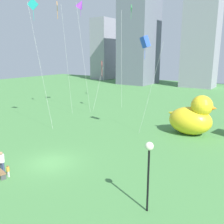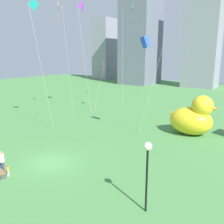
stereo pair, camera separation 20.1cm
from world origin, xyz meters
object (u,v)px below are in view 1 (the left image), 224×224
at_px(kite_teal, 34,12).
at_px(kite_purple, 80,4).
at_px(person_adult, 2,161).
at_px(lamppost, 149,158).
at_px(kite_orange, 58,13).
at_px(kite_red, 102,67).
at_px(kite_blue, 145,43).
at_px(kite_green, 130,15).
at_px(person_child, 8,170).
at_px(giant_inflatable_duck, 192,118).

bearing_deg(kite_teal, kite_purple, 99.82).
relative_size(person_adult, lamppost, 0.39).
distance_m(kite_orange, kite_red, 9.99).
bearing_deg(kite_orange, kite_blue, -11.01).
relative_size(kite_teal, kite_orange, 0.93).
distance_m(person_adult, kite_red, 23.68).
relative_size(lamppost, kite_red, 0.54).
xyz_separation_m(kite_green, kite_red, (-1.50, -6.02, -8.32)).
relative_size(person_child, kite_purple, 0.05).
distance_m(person_adult, kite_blue, 16.99).
relative_size(person_child, kite_green, 0.05).
bearing_deg(kite_purple, person_child, -64.21).
distance_m(lamppost, kite_red, 27.22).
bearing_deg(kite_green, kite_teal, -94.65).
relative_size(person_child, giant_inflatable_duck, 0.16).
height_order(person_adult, kite_teal, kite_teal).
bearing_deg(kite_teal, kite_red, 89.98).
distance_m(lamppost, kite_teal, 22.13).
height_order(kite_teal, kite_purple, kite_purple).
xyz_separation_m(person_child, kite_teal, (-7.67, 9.57, 13.10)).
height_order(lamppost, kite_blue, kite_blue).
distance_m(person_adult, kite_purple, 25.79).
height_order(kite_blue, kite_orange, kite_orange).
bearing_deg(kite_orange, person_adult, -58.70).
bearing_deg(lamppost, kite_orange, 146.29).
bearing_deg(kite_blue, kite_orange, 168.99).
relative_size(kite_purple, kite_orange, 1.04).
height_order(kite_orange, kite_green, kite_green).
height_order(person_adult, person_child, person_adult).
xyz_separation_m(giant_inflatable_duck, kite_blue, (-3.94, -4.47, 8.17)).
distance_m(person_adult, kite_green, 31.85).
height_order(person_child, giant_inflatable_duck, giant_inflatable_duck).
relative_size(person_child, lamppost, 0.21).
xyz_separation_m(kite_teal, kite_green, (1.51, 18.54, 1.78)).
bearing_deg(kite_blue, kite_purple, 156.51).
xyz_separation_m(kite_purple, kite_blue, (13.63, -5.92, -5.90)).
distance_m(person_child, kite_teal, 17.94).
height_order(person_adult, kite_orange, kite_orange).
bearing_deg(kite_green, kite_red, -104.03).
bearing_deg(person_child, kite_orange, 123.61).
bearing_deg(kite_purple, kite_teal, -80.18).
bearing_deg(kite_blue, giant_inflatable_duck, 48.59).
bearing_deg(kite_orange, person_child, -56.39).
xyz_separation_m(person_adult, kite_blue, (5.32, 13.26, 9.20)).
distance_m(kite_blue, kite_red, 15.04).
height_order(lamppost, kite_red, kite_red).
height_order(giant_inflatable_duck, lamppost, giant_inflatable_duck).
distance_m(lamppost, kite_purple, 29.19).
distance_m(kite_purple, kite_blue, 15.99).
bearing_deg(kite_red, giant_inflatable_duck, -14.69).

